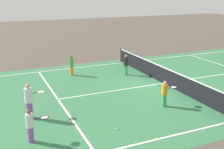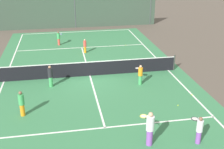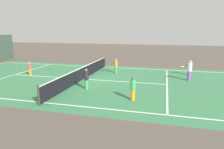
% 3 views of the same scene
% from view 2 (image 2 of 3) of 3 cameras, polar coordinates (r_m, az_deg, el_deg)
% --- Properties ---
extents(ground_plane, '(80.00, 80.00, 0.00)m').
position_cam_2_polar(ground_plane, '(19.51, -4.35, -0.24)').
color(ground_plane, brown).
extents(court_surface, '(13.00, 25.00, 0.01)m').
position_cam_2_polar(court_surface, '(19.51, -4.35, -0.24)').
color(court_surface, '#387A4C').
rests_on(court_surface, ground_plane).
extents(tennis_net, '(11.90, 0.10, 1.10)m').
position_cam_2_polar(tennis_net, '(19.32, -4.40, 1.15)').
color(tennis_net, '#333833').
rests_on(tennis_net, ground_plane).
extents(perimeter_fence, '(18.00, 0.12, 3.20)m').
position_cam_2_polar(perimeter_fence, '(32.51, -7.22, 11.85)').
color(perimeter_fence, '#384C3D').
rests_on(perimeter_fence, ground_plane).
extents(player_0, '(0.53, 0.84, 1.24)m').
position_cam_2_polar(player_0, '(26.40, -10.38, 7.05)').
color(player_0, '#E54C3F').
rests_on(player_0, ground_plane).
extents(player_1, '(0.34, 0.85, 1.28)m').
position_cam_2_polar(player_1, '(13.06, 16.67, -10.26)').
color(player_1, purple).
rests_on(player_1, ground_plane).
extents(player_2, '(0.50, 0.92, 1.57)m').
position_cam_2_polar(player_2, '(12.45, 7.40, -10.35)').
color(player_2, purple).
rests_on(player_2, ground_plane).
extents(player_3, '(0.29, 0.29, 1.35)m').
position_cam_2_polar(player_3, '(15.17, -17.26, -5.40)').
color(player_3, orange).
rests_on(player_3, ground_plane).
extents(player_4, '(0.36, 0.85, 1.28)m').
position_cam_2_polar(player_4, '(18.03, 5.54, 0.03)').
color(player_4, '#3FA559').
rests_on(player_4, ground_plane).
extents(player_5, '(0.29, 0.29, 1.36)m').
position_cam_2_polar(player_5, '(18.01, -11.96, -0.29)').
color(player_5, '#3FA559').
rests_on(player_5, ground_plane).
extents(player_6, '(0.25, 0.25, 1.16)m').
position_cam_2_polar(player_6, '(23.98, -5.31, 5.61)').
color(player_6, orange).
rests_on(player_6, ground_plane).
extents(tennis_ball_0, '(0.07, 0.07, 0.07)m').
position_cam_2_polar(tennis_ball_0, '(17.43, 15.35, -3.82)').
color(tennis_ball_0, '#CCE533').
rests_on(tennis_ball_0, ground_plane).
extents(tennis_ball_1, '(0.07, 0.07, 0.07)m').
position_cam_2_polar(tennis_ball_1, '(19.69, -14.49, -0.62)').
color(tennis_ball_1, '#CCE533').
rests_on(tennis_ball_1, ground_plane).
extents(tennis_ball_2, '(0.07, 0.07, 0.07)m').
position_cam_2_polar(tennis_ball_2, '(20.95, -2.31, 1.54)').
color(tennis_ball_2, '#CCE533').
rests_on(tennis_ball_2, ground_plane).
extents(tennis_ball_3, '(0.07, 0.07, 0.07)m').
position_cam_2_polar(tennis_ball_3, '(22.29, 4.53, 2.80)').
color(tennis_ball_3, '#CCE533').
rests_on(tennis_ball_3, ground_plane).
extents(tennis_ball_4, '(0.07, 0.07, 0.07)m').
position_cam_2_polar(tennis_ball_4, '(26.02, 2.68, 5.76)').
color(tennis_ball_4, '#CCE533').
rests_on(tennis_ball_4, ground_plane).
extents(tennis_ball_5, '(0.07, 0.07, 0.07)m').
position_cam_2_polar(tennis_ball_5, '(16.07, 12.78, -5.90)').
color(tennis_ball_5, '#CCE533').
rests_on(tennis_ball_5, ground_plane).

